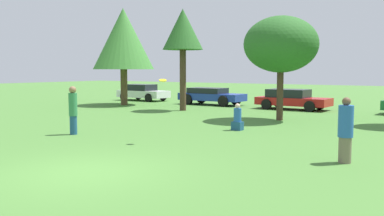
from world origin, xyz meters
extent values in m
plane|color=#477A33|center=(0.00, 0.00, 0.00)|extent=(120.00, 120.00, 0.00)
cylinder|color=navy|center=(-4.74, 3.84, 0.34)|extent=(0.26, 0.26, 0.68)
cylinder|color=#337F4C|center=(-4.74, 3.84, 1.10)|extent=(0.31, 0.31, 0.83)
sphere|color=#8C6647|center=(-4.74, 3.84, 1.63)|extent=(0.26, 0.26, 0.26)
cylinder|color=#726651|center=(4.75, 4.32, 0.33)|extent=(0.32, 0.32, 0.66)
cylinder|color=#2659A5|center=(4.75, 4.32, 1.06)|extent=(0.37, 0.37, 0.81)
sphere|color=brown|center=(4.75, 4.32, 1.56)|extent=(0.21, 0.21, 0.21)
cylinder|color=yellow|center=(-0.91, 4.17, 2.02)|extent=(0.25, 0.24, 0.12)
cube|color=navy|center=(-0.26, 8.12, 0.17)|extent=(0.40, 0.33, 0.33)
cylinder|color=#2659A5|center=(-0.26, 8.12, 0.60)|extent=(0.30, 0.30, 0.52)
sphere|color=beige|center=(-0.26, 8.12, 0.95)|extent=(0.20, 0.20, 0.20)
cylinder|color=brown|center=(-12.15, 14.75, 1.19)|extent=(0.45, 0.45, 2.38)
cone|color=#3D7F33|center=(-12.15, 14.75, 4.39)|extent=(4.02, 4.02, 4.02)
cylinder|color=#473323|center=(-6.63, 13.65, 1.75)|extent=(0.37, 0.37, 3.50)
cone|color=#286023|center=(-6.63, 13.65, 4.65)|extent=(2.31, 2.31, 2.31)
cylinder|color=#473323|center=(-0.14, 12.17, 1.29)|extent=(0.30, 0.30, 2.58)
ellipsoid|color=#286023|center=(-0.14, 12.17, 3.52)|extent=(3.43, 3.43, 2.60)
cube|color=silver|center=(-13.72, 18.63, 0.51)|extent=(4.09, 1.80, 0.51)
cube|color=black|center=(-14.02, 18.64, 1.00)|extent=(2.27, 1.54, 0.46)
cylinder|color=black|center=(-12.44, 19.42, 0.31)|extent=(0.62, 0.19, 0.61)
cylinder|color=black|center=(-12.49, 17.76, 0.31)|extent=(0.62, 0.19, 0.61)
cylinder|color=black|center=(-14.95, 19.51, 0.31)|extent=(0.62, 0.19, 0.61)
cylinder|color=black|center=(-15.00, 17.84, 0.31)|extent=(0.62, 0.19, 0.61)
cube|color=#1E389E|center=(-7.30, 18.05, 0.54)|extent=(4.55, 1.80, 0.47)
cube|color=black|center=(-7.63, 18.06, 0.95)|extent=(2.52, 1.53, 0.36)
cylinder|color=black|center=(-5.88, 18.83, 0.35)|extent=(0.71, 0.24, 0.71)
cylinder|color=black|center=(-5.93, 17.18, 0.35)|extent=(0.71, 0.24, 0.71)
cylinder|color=black|center=(-8.67, 18.92, 0.35)|extent=(0.71, 0.24, 0.71)
cylinder|color=black|center=(-8.72, 17.27, 0.35)|extent=(0.71, 0.24, 0.71)
cube|color=red|center=(-1.52, 17.77, 0.49)|extent=(4.30, 1.87, 0.45)
cube|color=black|center=(-1.84, 17.78, 0.95)|extent=(2.38, 1.60, 0.48)
cylinder|color=black|center=(-0.18, 18.59, 0.31)|extent=(0.63, 0.23, 0.62)
cylinder|color=black|center=(-0.24, 16.86, 0.31)|extent=(0.63, 0.23, 0.62)
cylinder|color=black|center=(-2.81, 18.68, 0.31)|extent=(0.63, 0.23, 0.62)
cylinder|color=black|center=(-2.87, 16.94, 0.31)|extent=(0.63, 0.23, 0.62)
camera|label=1|loc=(7.42, -6.83, 2.36)|focal=40.38mm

